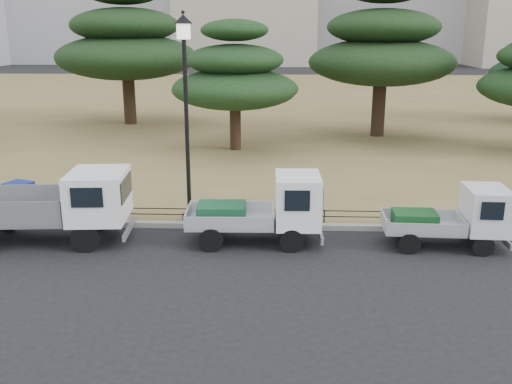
{
  "coord_description": "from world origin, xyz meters",
  "views": [
    {
      "loc": [
        0.67,
        -13.39,
        5.75
      ],
      "look_at": [
        0.0,
        2.0,
        1.3
      ],
      "focal_mm": 40.0,
      "sensor_mm": 36.0,
      "label": 1
    }
  ],
  "objects_px": {
    "truck_large": "(54,203)",
    "tarp_pile": "(14,200)",
    "street_lamp": "(185,85)",
    "truck_kei_rear": "(454,217)",
    "truck_kei_front": "(265,209)"
  },
  "relations": [
    {
      "from": "street_lamp",
      "to": "truck_kei_rear",
      "type": "bearing_deg",
      "value": -11.68
    },
    {
      "from": "truck_kei_rear",
      "to": "tarp_pile",
      "type": "height_order",
      "value": "truck_kei_rear"
    },
    {
      "from": "street_lamp",
      "to": "tarp_pile",
      "type": "relative_size",
      "value": 3.18
    },
    {
      "from": "truck_kei_rear",
      "to": "tarp_pile",
      "type": "relative_size",
      "value": 1.73
    },
    {
      "from": "truck_kei_front",
      "to": "tarp_pile",
      "type": "relative_size",
      "value": 1.96
    },
    {
      "from": "truck_large",
      "to": "truck_kei_front",
      "type": "xyz_separation_m",
      "value": [
        5.79,
        0.17,
        -0.15
      ]
    },
    {
      "from": "street_lamp",
      "to": "tarp_pile",
      "type": "distance_m",
      "value": 6.65
    },
    {
      "from": "truck_large",
      "to": "truck_kei_front",
      "type": "bearing_deg",
      "value": -2.87
    },
    {
      "from": "truck_kei_front",
      "to": "street_lamp",
      "type": "relative_size",
      "value": 0.62
    },
    {
      "from": "truck_kei_front",
      "to": "tarp_pile",
      "type": "bearing_deg",
      "value": 165.79
    },
    {
      "from": "truck_kei_front",
      "to": "street_lamp",
      "type": "xyz_separation_m",
      "value": [
        -2.32,
        1.42,
        3.22
      ]
    },
    {
      "from": "truck_kei_front",
      "to": "tarp_pile",
      "type": "height_order",
      "value": "truck_kei_front"
    },
    {
      "from": "truck_kei_rear",
      "to": "tarp_pile",
      "type": "bearing_deg",
      "value": 173.84
    },
    {
      "from": "truck_large",
      "to": "street_lamp",
      "type": "relative_size",
      "value": 0.79
    },
    {
      "from": "truck_large",
      "to": "tarp_pile",
      "type": "height_order",
      "value": "truck_large"
    }
  ]
}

